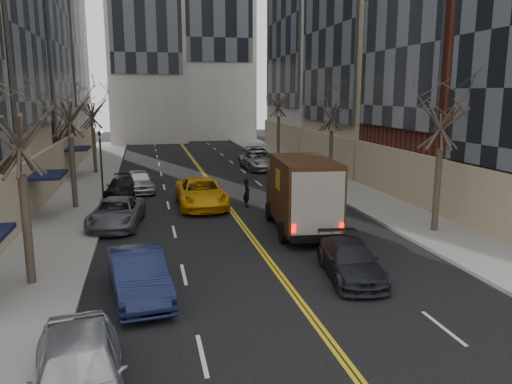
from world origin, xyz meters
TOP-DOWN VIEW (x-y plane):
  - ground at (0.00, 0.00)m, footprint 160.00×160.00m
  - sidewalk_left at (-9.00, 27.00)m, footprint 4.00×66.00m
  - sidewalk_right at (9.00, 27.00)m, footprint 4.00×66.00m
  - tree_lf_near at (-8.80, 8.00)m, footprint 3.20×3.20m
  - tree_lf_mid at (-8.80, 20.00)m, footprint 3.20×3.20m
  - tree_lf_far at (-8.80, 33.00)m, footprint 3.20×3.20m
  - tree_rt_near at (8.80, 11.00)m, footprint 3.20×3.20m
  - tree_rt_mid at (8.80, 25.00)m, footprint 3.20×3.20m
  - tree_rt_far at (8.80, 40.00)m, footprint 3.20×3.20m
  - traffic_signal at (-7.39, 22.00)m, footprint 0.29×0.26m
  - ups_truck at (2.60, 12.73)m, footprint 3.20×6.87m
  - observer_sedan at (2.47, 6.36)m, footprint 2.43×4.73m
  - taxi at (-1.57, 19.15)m, footprint 2.81×6.02m
  - pedestrian at (1.06, 18.50)m, footprint 0.44×0.65m
  - parked_lf_a at (-6.30, 0.42)m, footprint 2.56×5.03m
  - parked_lf_b at (-5.10, 6.16)m, footprint 2.29×4.96m
  - parked_lf_c at (-6.27, 15.60)m, footprint 3.01×5.39m
  - parked_lf_d at (-6.30, 23.01)m, footprint 2.23×4.60m
  - parked_lf_e at (-5.21, 24.63)m, footprint 2.28×4.56m
  - parked_rt_a at (6.30, 22.62)m, footprint 1.87×5.00m
  - parked_rt_b at (5.10, 32.70)m, footprint 2.98×5.95m
  - parked_rt_c at (6.30, 38.03)m, footprint 2.16×4.57m

SIDE VIEW (x-z plane):
  - ground at x=0.00m, z-range 0.00..0.00m
  - sidewalk_left at x=-9.00m, z-range 0.00..0.15m
  - sidewalk_right at x=9.00m, z-range 0.00..0.15m
  - parked_rt_c at x=6.30m, z-range 0.00..1.29m
  - parked_lf_d at x=-6.30m, z-range 0.00..1.29m
  - observer_sedan at x=2.47m, z-range 0.00..1.31m
  - parked_lf_c at x=-6.27m, z-range 0.00..1.43m
  - parked_lf_e at x=-5.21m, z-range 0.00..1.49m
  - parked_lf_b at x=-5.10m, z-range 0.00..1.58m
  - parked_rt_b at x=5.10m, z-range 0.00..1.62m
  - parked_rt_a at x=6.30m, z-range 0.00..1.63m
  - parked_lf_a at x=-6.30m, z-range 0.00..1.64m
  - taxi at x=-1.57m, z-range 0.00..1.67m
  - pedestrian at x=1.06m, z-range 0.00..1.73m
  - ups_truck at x=2.60m, z-range 0.01..3.67m
  - traffic_signal at x=-7.39m, z-range 0.47..5.17m
  - tree_lf_far at x=-8.80m, z-range 1.97..10.08m
  - tree_rt_mid at x=8.80m, z-range 2.01..10.33m
  - tree_lf_near at x=-8.80m, z-range 2.03..10.45m
  - tree_rt_near at x=8.80m, z-range 2.10..10.81m
  - tree_lf_mid at x=-8.80m, z-range 2.14..11.05m
  - tree_rt_far at x=8.80m, z-range 2.19..11.29m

